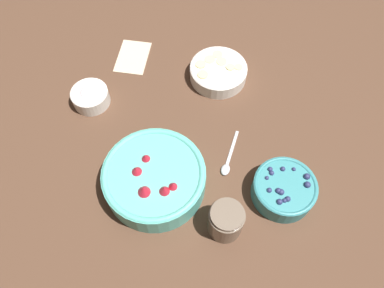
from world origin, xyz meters
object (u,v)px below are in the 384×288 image
bowl_strawberries (154,178)px  jar_chocolate (226,221)px  bowl_blueberries (284,189)px  bowl_cream (90,96)px  bowl_bananas (218,71)px

bowl_strawberries → jar_chocolate: bearing=-140.6°
bowl_blueberries → bowl_cream: 0.57m
bowl_cream → bowl_blueberries: bearing=-137.1°
bowl_strawberries → bowl_bananas: (0.28, -0.26, -0.02)m
bowl_bananas → jar_chocolate: jar_chocolate is taller
bowl_bananas → jar_chocolate: bearing=162.1°
bowl_blueberries → jar_chocolate: bearing=101.8°
bowl_blueberries → bowl_cream: bowl_blueberries is taller
bowl_bananas → bowl_cream: size_ratio=1.60×
jar_chocolate → bowl_bananas: bearing=-17.9°
bowl_cream → jar_chocolate: size_ratio=1.11×
bowl_strawberries → jar_chocolate: size_ratio=2.66×
bowl_bananas → bowl_cream: bearing=86.0°
bowl_blueberries → bowl_cream: bearing=42.9°
bowl_blueberries → bowl_bananas: (0.39, 0.02, -0.01)m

